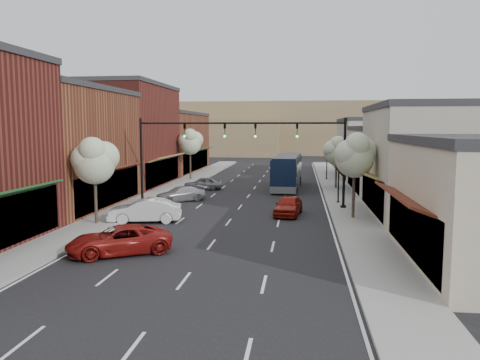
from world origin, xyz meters
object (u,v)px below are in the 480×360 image
(tree_right_far, at_px, (337,150))
(coach_bus, at_px, (287,171))
(parked_car_c, at_px, (180,194))
(tree_left_far, at_px, (190,141))
(lamp_post_far, at_px, (327,155))
(parked_car_a, at_px, (119,240))
(red_hatchback, at_px, (288,205))
(parked_car_b, at_px, (145,211))
(parked_car_d, at_px, (203,183))
(lamp_post_near, at_px, (339,168))
(tree_left_near, at_px, (95,160))
(signal_mast_left, at_px, (170,148))
(signal_mast_right, at_px, (313,149))
(tree_right_near, at_px, (355,155))

(tree_right_far, xyz_separation_m, coach_bus, (-4.98, 0.15, -2.21))
(parked_car_c, bearing_deg, tree_left_far, 152.52)
(lamp_post_far, distance_m, parked_car_a, 36.52)
(red_hatchback, height_order, parked_car_a, red_hatchback)
(parked_car_b, height_order, parked_car_d, parked_car_b)
(lamp_post_near, height_order, parked_car_d, lamp_post_near)
(tree_left_near, relative_size, red_hatchback, 1.36)
(tree_left_far, height_order, coach_bus, tree_left_far)
(parked_car_a, bearing_deg, parked_car_c, 154.68)
(signal_mast_left, height_order, coach_bus, signal_mast_left)
(tree_left_near, distance_m, lamp_post_near, 19.25)
(lamp_post_near, bearing_deg, tree_left_far, 136.11)
(lamp_post_far, relative_size, parked_car_b, 0.93)
(signal_mast_right, relative_size, lamp_post_far, 1.85)
(signal_mast_right, height_order, parked_car_d, signal_mast_right)
(red_hatchback, distance_m, parked_car_d, 15.40)
(tree_left_near, relative_size, tree_left_far, 0.93)
(parked_car_c, bearing_deg, lamp_post_far, 105.72)
(tree_left_near, bearing_deg, lamp_post_near, 33.33)
(parked_car_a, bearing_deg, tree_right_near, 99.99)
(tree_right_near, bearing_deg, parked_car_b, -169.22)
(lamp_post_far, distance_m, coach_bus, 9.14)
(parked_car_c, height_order, parked_car_d, parked_car_d)
(tree_left_near, height_order, lamp_post_near, tree_left_near)
(lamp_post_near, bearing_deg, parked_car_c, -178.71)
(lamp_post_far, xyz_separation_m, parked_car_d, (-12.83, -10.39, -2.35))
(parked_car_a, bearing_deg, tree_left_far, 157.59)
(red_hatchback, bearing_deg, tree_left_far, 127.82)
(lamp_post_near, distance_m, parked_car_a, 20.87)
(tree_right_near, height_order, parked_car_a, tree_right_near)
(parked_car_c, relative_size, parked_car_d, 1.13)
(tree_right_near, relative_size, parked_car_a, 1.17)
(signal_mast_left, height_order, lamp_post_far, signal_mast_left)
(tree_left_far, relative_size, lamp_post_near, 1.38)
(tree_right_near, bearing_deg, tree_right_far, 90.00)
(signal_mast_right, relative_size, coach_bus, 0.73)
(tree_right_near, xyz_separation_m, parked_car_c, (-13.78, 6.26, -3.82))
(parked_car_b, bearing_deg, parked_car_c, 167.34)
(tree_right_far, height_order, lamp_post_near, tree_right_far)
(parked_car_a, bearing_deg, parked_car_d, 152.42)
(tree_left_far, bearing_deg, coach_bus, -26.71)
(tree_right_near, xyz_separation_m, parked_car_a, (-12.55, -10.36, -3.74))
(signal_mast_right, xyz_separation_m, lamp_post_far, (2.18, 20.00, -1.62))
(signal_mast_right, bearing_deg, red_hatchback, -120.53)
(coach_bus, distance_m, parked_car_a, 27.59)
(lamp_post_near, bearing_deg, tree_left_near, -146.67)
(lamp_post_far, bearing_deg, signal_mast_left, -123.86)
(tree_left_near, height_order, coach_bus, tree_left_near)
(red_hatchback, bearing_deg, signal_mast_left, 170.37)
(tree_right_far, height_order, tree_left_near, tree_left_near)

